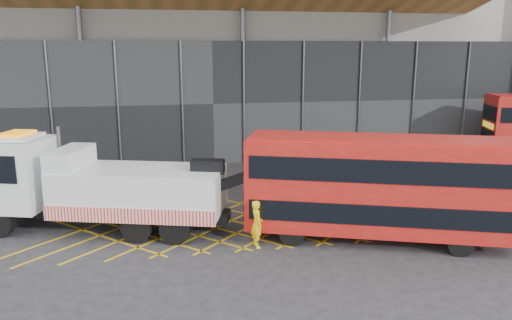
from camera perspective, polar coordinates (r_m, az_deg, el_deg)
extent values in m
plane|color=#27272A|center=(22.41, -6.91, -7.15)|extent=(120.00, 120.00, 0.00)
cube|color=gold|center=(22.66, -19.21, -7.55)|extent=(7.16, 7.16, 0.01)
cube|color=gold|center=(22.66, -19.21, -7.55)|extent=(7.16, 7.16, 0.01)
cube|color=gold|center=(22.46, -15.15, -7.45)|extent=(7.16, 7.16, 0.01)
cube|color=gold|center=(22.46, -15.15, -7.45)|extent=(7.16, 7.16, 0.01)
cube|color=gold|center=(22.38, -11.03, -7.31)|extent=(7.16, 7.16, 0.01)
cube|color=gold|center=(22.38, -11.03, -7.31)|extent=(7.16, 7.16, 0.01)
cube|color=gold|center=(22.41, -6.91, -7.13)|extent=(7.16, 7.16, 0.01)
cube|color=gold|center=(22.41, -6.91, -7.13)|extent=(7.16, 7.16, 0.01)
cube|color=gold|center=(22.55, -2.82, -6.92)|extent=(7.16, 7.16, 0.01)
cube|color=gold|center=(22.55, -2.82, -6.92)|extent=(7.16, 7.16, 0.01)
cube|color=gold|center=(22.80, 1.19, -6.68)|extent=(7.16, 7.16, 0.01)
cube|color=gold|center=(22.80, 1.19, -6.68)|extent=(7.16, 7.16, 0.01)
cube|color=gold|center=(23.17, 5.10, -6.41)|extent=(7.16, 7.16, 0.01)
cube|color=gold|center=(23.17, 5.10, -6.41)|extent=(7.16, 7.16, 0.01)
cube|color=gold|center=(23.63, 8.86, -6.13)|extent=(7.16, 7.16, 0.01)
cube|color=gold|center=(23.63, 8.86, -6.13)|extent=(7.16, 7.16, 0.01)
cube|color=gold|center=(24.19, 12.45, -5.83)|extent=(7.16, 7.16, 0.01)
cube|color=gold|center=(24.19, 12.45, -5.83)|extent=(7.16, 7.16, 0.01)
cube|color=gold|center=(24.85, 15.87, -5.53)|extent=(7.16, 7.16, 0.01)
cube|color=gold|center=(24.85, 15.87, -5.53)|extent=(7.16, 7.16, 0.01)
cube|color=gold|center=(25.58, 19.10, -5.22)|extent=(7.16, 7.16, 0.01)
cube|color=gold|center=(25.58, 19.10, -5.22)|extent=(7.16, 7.16, 0.01)
cube|color=gold|center=(26.40, 22.13, -4.92)|extent=(7.16, 7.16, 0.01)
cube|color=gold|center=(26.40, 22.13, -4.92)|extent=(7.16, 7.16, 0.01)
cube|color=gray|center=(40.20, -6.19, 14.70)|extent=(55.00, 14.00, 18.00)
cube|color=black|center=(33.10, -4.98, 6.48)|extent=(55.00, 0.80, 8.00)
cylinder|color=#595B60|center=(33.00, -19.06, 7.56)|extent=(0.36, 0.36, 10.00)
cylinder|color=#595B60|center=(33.06, -1.49, 8.26)|extent=(0.36, 0.36, 10.00)
cylinder|color=#595B60|center=(36.02, 14.59, 8.23)|extent=(0.36, 0.36, 10.00)
cube|color=black|center=(22.11, -16.87, -5.76)|extent=(10.46, 4.10, 0.39)
cube|color=white|center=(23.41, -25.71, -1.36)|extent=(3.36, 3.43, 2.90)
cube|color=orange|center=(22.97, -25.65, 2.75)|extent=(1.34, 1.57, 0.13)
cube|color=white|center=(21.25, -13.17, -3.30)|extent=(7.42, 4.65, 1.78)
cube|color=red|center=(20.17, -14.39, -6.23)|extent=(6.64, 2.04, 0.61)
cube|color=white|center=(22.07, -20.47, 0.25)|extent=(1.83, 2.88, 0.78)
cube|color=black|center=(20.22, -5.54, -0.73)|extent=(1.44, 0.92, 0.56)
cube|color=black|center=(20.17, -2.40, -2.35)|extent=(2.45, 1.07, 1.21)
cylinder|color=black|center=(24.93, -24.36, -4.67)|extent=(1.29, 0.72, 1.23)
cylinder|color=black|center=(20.05, -9.22, -7.79)|extent=(1.29, 0.72, 1.23)
cylinder|color=black|center=(22.19, -7.65, -5.70)|extent=(1.29, 0.72, 1.23)
cylinder|color=#595B60|center=(23.51, -21.44, 0.62)|extent=(0.16, 0.16, 2.45)
cube|color=#AD140F|center=(20.16, 13.83, -2.82)|extent=(10.52, 5.76, 3.64)
cube|color=black|center=(20.40, 13.70, -5.13)|extent=(10.15, 5.68, 0.80)
cube|color=black|center=(19.96, 13.95, -0.51)|extent=(10.15, 5.68, 0.89)
cube|color=black|center=(20.62, -0.83, -4.43)|extent=(0.77, 2.00, 1.22)
cube|color=black|center=(20.19, -0.85, 0.02)|extent=(0.77, 2.00, 0.89)
cube|color=yellow|center=(20.37, -0.87, -2.04)|extent=(0.63, 1.59, 0.33)
cube|color=#AD140F|center=(19.76, 14.11, 2.35)|extent=(10.26, 5.51, 0.11)
cylinder|color=black|center=(19.73, 4.12, -8.38)|extent=(1.01, 0.60, 0.98)
cylinder|color=black|center=(21.69, 4.64, -6.41)|extent=(1.01, 0.60, 0.98)
cylinder|color=black|center=(20.22, 22.37, -8.83)|extent=(1.01, 0.60, 0.98)
cylinder|color=black|center=(22.14, 21.19, -6.87)|extent=(1.01, 0.60, 0.98)
cube|color=black|center=(36.37, 24.87, 2.14)|extent=(0.69, 2.22, 1.33)
cube|color=black|center=(36.12, 25.13, 4.92)|extent=(0.69, 2.22, 0.97)
cube|color=yellow|center=(36.22, 24.99, 3.65)|extent=(0.56, 1.77, 0.36)
cylinder|color=black|center=(38.35, 27.06, 0.74)|extent=(1.11, 0.59, 1.06)
imported|color=yellow|center=(19.41, 0.10, -7.31)|extent=(0.51, 0.72, 1.87)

